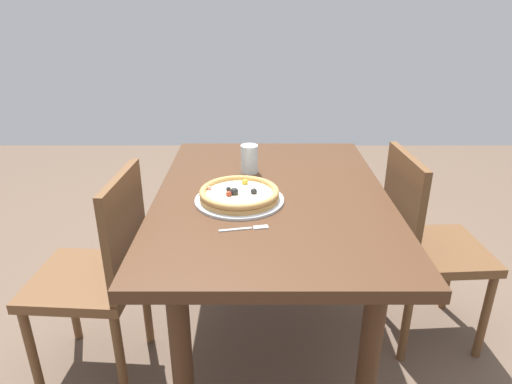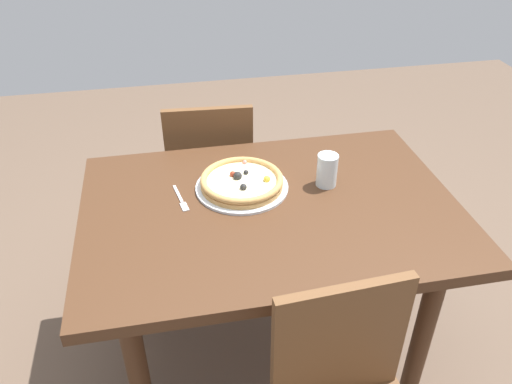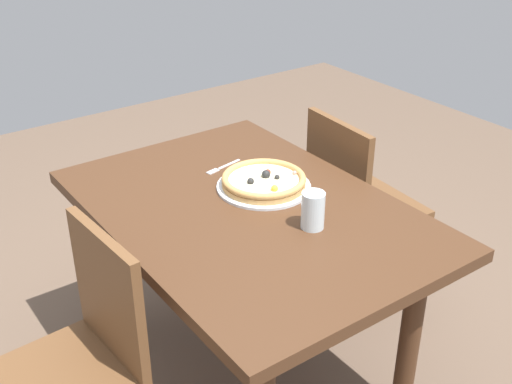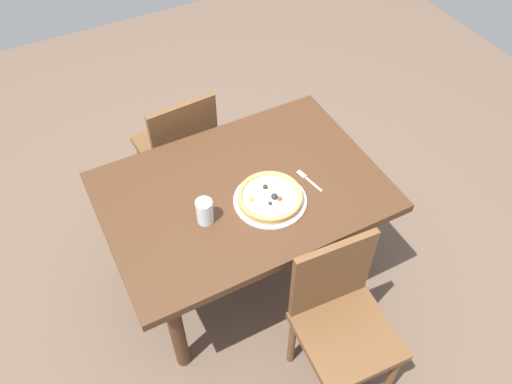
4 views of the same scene
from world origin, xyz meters
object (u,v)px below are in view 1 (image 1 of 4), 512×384
(chair_far, at_px, (424,242))
(pizza, at_px, (239,194))
(drinking_glass, at_px, (249,159))
(fork, at_px, (248,228))
(chair_near, at_px, (100,271))
(dining_table, at_px, (272,216))
(plate, at_px, (239,200))

(chair_far, height_order, pizza, chair_far)
(drinking_glass, bearing_deg, fork, 0.28)
(chair_near, bearing_deg, dining_table, -73.98)
(dining_table, xyz_separation_m, chair_far, (-0.08, 0.66, -0.16))
(chair_near, bearing_deg, plate, -79.38)
(plate, xyz_separation_m, fork, (0.22, 0.04, -0.00))
(chair_near, xyz_separation_m, fork, (0.16, 0.58, 0.27))
(chair_near, relative_size, pizza, 2.94)
(chair_far, xyz_separation_m, pizza, (0.16, -0.79, 0.30))
(dining_table, bearing_deg, chair_far, 96.85)
(drinking_glass, bearing_deg, chair_far, 79.02)
(chair_near, xyz_separation_m, plate, (-0.06, 0.54, 0.27))
(dining_table, xyz_separation_m, fork, (0.30, -0.09, 0.11))
(pizza, height_order, drinking_glass, drinking_glass)
(fork, bearing_deg, chair_near, 153.63)
(chair_far, xyz_separation_m, drinking_glass, (-0.15, -0.75, 0.33))
(dining_table, bearing_deg, plate, -57.53)
(chair_far, bearing_deg, dining_table, -86.71)
(chair_near, xyz_separation_m, drinking_glass, (-0.37, 0.57, 0.33))
(chair_far, distance_m, fork, 0.88)
(chair_far, relative_size, plate, 2.63)
(plate, xyz_separation_m, drinking_glass, (-0.31, 0.03, 0.06))
(chair_near, relative_size, fork, 5.34)
(dining_table, relative_size, plate, 3.87)
(chair_far, distance_m, plate, 0.85)
(dining_table, height_order, fork, fork)
(chair_near, distance_m, drinking_glass, 0.76)
(chair_far, relative_size, drinking_glass, 7.20)
(drinking_glass, bearing_deg, plate, -6.30)
(pizza, height_order, fork, pizza)
(plate, distance_m, drinking_glass, 0.31)
(plate, distance_m, fork, 0.22)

